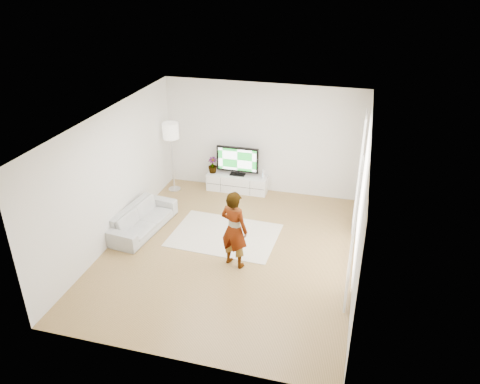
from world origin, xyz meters
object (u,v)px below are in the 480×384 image
(television, at_px, (237,160))
(floor_lamp, at_px, (171,134))
(media_console, at_px, (237,183))
(player, at_px, (234,229))
(sofa, at_px, (142,219))
(rug, at_px, (225,235))

(television, distance_m, floor_lamp, 1.79)
(media_console, xyz_separation_m, floor_lamp, (-1.61, -0.35, 1.31))
(television, bearing_deg, player, -75.80)
(media_console, bearing_deg, player, -75.68)
(floor_lamp, bearing_deg, player, -49.45)
(sofa, bearing_deg, media_console, -25.08)
(player, bearing_deg, floor_lamp, -30.35)
(television, bearing_deg, sofa, -121.42)
(rug, relative_size, floor_lamp, 1.25)
(rug, height_order, player, player)
(player, height_order, floor_lamp, floor_lamp)
(player, height_order, sofa, player)
(player, bearing_deg, rug, -44.09)
(television, height_order, floor_lamp, floor_lamp)
(rug, distance_m, floor_lamp, 3.06)
(sofa, bearing_deg, floor_lamp, 9.53)
(television, relative_size, rug, 0.48)
(rug, bearing_deg, player, -63.19)
(player, distance_m, floor_lamp, 3.79)
(television, distance_m, player, 3.31)
(rug, bearing_deg, floor_lamp, 136.21)
(media_console, relative_size, player, 0.98)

